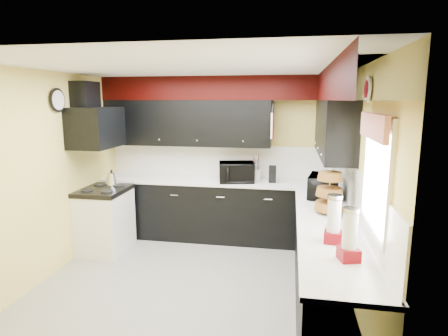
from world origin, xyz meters
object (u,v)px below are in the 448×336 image
(knife_block, at_px, (272,175))
(utensil_crock, at_px, (256,175))
(microwave, at_px, (323,186))
(kettle, at_px, (112,179))
(toaster_oven, at_px, (237,172))

(knife_block, bearing_deg, utensil_crock, 160.04)
(microwave, height_order, kettle, microwave)
(microwave, bearing_deg, utensil_crock, 57.61)
(microwave, bearing_deg, toaster_oven, 69.38)
(knife_block, xyz_separation_m, kettle, (-2.34, -0.45, -0.05))
(microwave, distance_m, utensil_crock, 1.24)
(microwave, bearing_deg, kettle, 93.73)
(toaster_oven, distance_m, microwave, 1.39)
(utensil_crock, height_order, kettle, utensil_crock)
(microwave, height_order, knife_block, microwave)
(microwave, bearing_deg, knife_block, 51.49)
(toaster_oven, bearing_deg, kettle, -179.40)
(toaster_oven, height_order, microwave, toaster_oven)
(toaster_oven, bearing_deg, knife_block, -6.31)
(toaster_oven, xyz_separation_m, microwave, (1.21, -0.70, -0.01))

